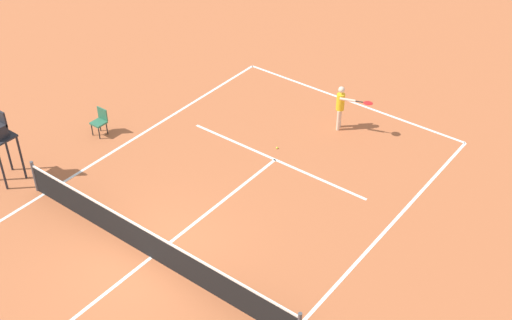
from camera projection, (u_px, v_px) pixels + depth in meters
name	position (u px, v px, depth m)	size (l,w,h in m)	color
ground_plane	(151.00, 257.00, 18.31)	(60.00, 60.00, 0.00)	#B76038
court_lines	(151.00, 257.00, 18.31)	(9.13, 20.78, 0.01)	white
tennis_net	(150.00, 244.00, 18.02)	(9.73, 0.10, 1.07)	#4C4C51
player_serving	(342.00, 104.00, 22.91)	(1.30, 0.54, 1.64)	beige
tennis_ball	(277.00, 148.00, 22.47)	(0.07, 0.07, 0.07)	#CCE033
courtside_chair_mid	(100.00, 121.00, 22.91)	(0.44, 0.46, 0.95)	#262626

